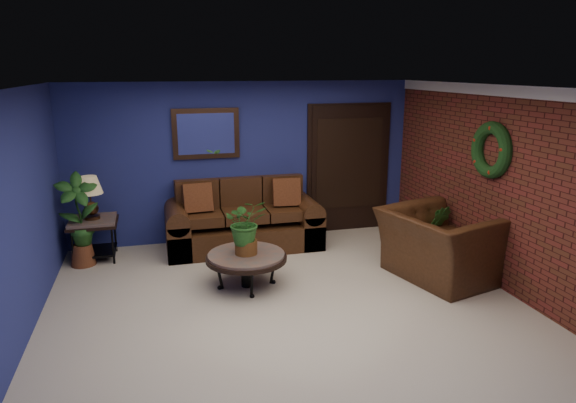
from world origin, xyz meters
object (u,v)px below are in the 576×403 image
object	(u,v)px
coffee_table	(246,258)
table_lamp	(90,192)
side_chair	(277,213)
end_table	(93,228)
sofa	(243,224)
armchair	(440,245)

from	to	relation	value
coffee_table	table_lamp	distance (m)	2.54
table_lamp	side_chair	bearing A→B (deg)	1.31
end_table	table_lamp	size ratio (longest dim) A/B	1.12
sofa	table_lamp	distance (m)	2.27
side_chair	end_table	bearing A→B (deg)	173.69
coffee_table	end_table	bearing A→B (deg)	142.21
table_lamp	armchair	size ratio (longest dim) A/B	0.43
table_lamp	armchair	distance (m)	4.86
coffee_table	armchair	distance (m)	2.53
side_chair	armchair	xyz separation A→B (m)	(1.72, -1.95, -0.03)
armchair	table_lamp	bearing A→B (deg)	52.53
end_table	table_lamp	xyz separation A→B (m)	(-0.00, 0.00, 0.53)
side_chair	sofa	bearing A→B (deg)	174.91
end_table	side_chair	size ratio (longest dim) A/B	0.78
coffee_table	armchair	size ratio (longest dim) A/B	0.74
coffee_table	armchair	world-z (taller)	armchair
sofa	table_lamp	bearing A→B (deg)	-179.00
coffee_table	table_lamp	bearing A→B (deg)	142.21
sofa	table_lamp	xyz separation A→B (m)	(-2.17, -0.04, 0.65)
sofa	armchair	size ratio (longest dim) A/B	1.68
armchair	sofa	bearing A→B (deg)	35.34
side_chair	armchair	size ratio (longest dim) A/B	0.61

